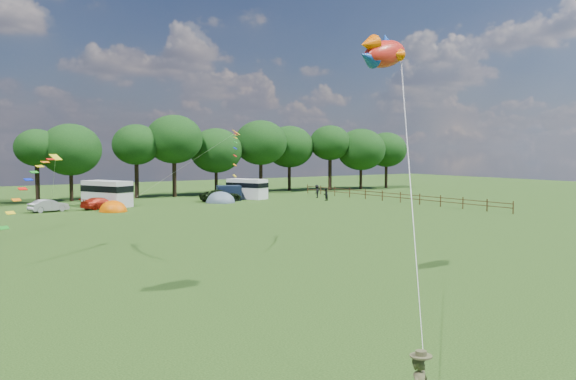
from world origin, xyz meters
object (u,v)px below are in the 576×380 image
car_b (48,206)px  campervan_c (107,193)px  walker_b (317,191)px  tent_greyblue (220,202)px  car_d (221,196)px  walker_a (325,194)px  fish_kite (382,53)px  campervan_d (247,188)px  car_c (100,203)px  tent_orange (113,211)px

car_b → campervan_c: 7.06m
car_b → walker_b: 31.68m
campervan_c → tent_greyblue: (12.15, -2.40, -1.43)m
car_d → walker_b: walker_b is taller
walker_a → car_d: bearing=-50.8°
fish_kite → walker_b: size_ratio=2.15×
campervan_c → tent_greyblue: 12.47m
tent_greyblue → walker_a: size_ratio=2.47×
campervan_d → fish_kite: (-19.71, -45.71, 9.06)m
campervan_d → fish_kite: 50.60m
car_d → walker_a: (10.51, -6.07, 0.06)m
car_c → campervan_d: 19.11m
campervan_d → walker_a: size_ratio=3.62×
car_b → tent_orange: car_b is taller
car_c → walker_b: size_ratio=2.42×
car_d → tent_greyblue: 1.84m
car_c → car_d: (14.47, 1.48, 0.08)m
car_c → campervan_d: bearing=-98.7°
tent_greyblue → fish_kite: size_ratio=1.04×
fish_kite → walker_b: 51.07m
car_d → fish_kite: bearing=163.7°
car_d → walker_a: walker_a is taller
campervan_c → campervan_d: size_ratio=1.13×
walker_a → walker_b: walker_b is taller
tent_orange → fish_kite: 40.84m
car_b → fish_kite: bearing=172.1°
campervan_d → fish_kite: bearing=133.9°
car_d → tent_orange: 15.01m
campervan_d → walker_b: bearing=-138.4°
campervan_d → walker_b: 8.60m
tent_greyblue → car_d: bearing=60.2°
walker_a → campervan_d: bearing=-72.0°
car_b → car_d: bearing=-98.8°
car_c → campervan_d: size_ratio=0.74×
car_b → car_d: (19.54, 1.61, 0.06)m
campervan_c → car_b: bearing=87.6°
campervan_c → tent_orange: bearing=144.1°
car_c → tent_greyblue: (13.62, -0.01, -0.57)m
walker_b → car_c: bearing=-35.4°
car_b → campervan_c: (6.54, 2.52, 0.84)m
tent_orange → walker_a: (24.75, -1.39, 0.71)m
tent_orange → walker_b: 26.50m
campervan_d → tent_orange: 19.68m
tent_greyblue → walker_b: bearing=-3.0°
campervan_c → tent_greyblue: size_ratio=1.65×
car_b → walker_a: walker_a is taller
car_b → campervan_c: campervan_c is taller
fish_kite → car_d: bearing=56.6°
campervan_d → walker_b: size_ratio=3.27×
tent_greyblue → car_c: bearing=179.9°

